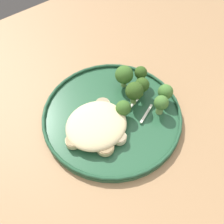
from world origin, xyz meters
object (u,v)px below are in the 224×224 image
object	(u,v)px
seared_scallop_right_edge	(111,123)
broccoli_floret_near_rim	(124,75)
dinner_plate	(112,115)
broccoli_floret_beside_noodles	(134,92)
broccoli_floret_tall_stalk	(123,108)
seared_scallop_front_small	(96,122)
seared_scallop_half_hidden	(106,137)
seared_scallop_rear_pale	(103,105)
broccoli_floret_split_head	(161,104)
broccoli_floret_rear_charred	(141,74)
seared_scallop_tiny_bay	(105,147)
broccoli_floret_center_pile	(164,91)
seared_scallop_center_golden	(73,141)
seared_scallop_left_edge	(121,137)
broccoli_floret_right_tilted	(142,85)

from	to	relation	value
seared_scallop_right_edge	broccoli_floret_near_rim	bearing A→B (deg)	37.88
dinner_plate	broccoli_floret_beside_noodles	bearing A→B (deg)	-4.19
broccoli_floret_tall_stalk	broccoli_floret_beside_noodles	size ratio (longest dim) A/B	0.73
seared_scallop_front_small	broccoli_floret_tall_stalk	world-z (taller)	broccoli_floret_tall_stalk
seared_scallop_half_hidden	broccoli_floret_beside_noodles	world-z (taller)	broccoli_floret_beside_noodles
seared_scallop_rear_pale	broccoli_floret_split_head	size ratio (longest dim) A/B	0.66
broccoli_floret_rear_charred	broccoli_floret_beside_noodles	distance (m)	0.06
seared_scallop_half_hidden	broccoli_floret_beside_noodles	xyz separation A→B (m)	(0.10, 0.04, 0.03)
seared_scallop_front_small	seared_scallop_tiny_bay	distance (m)	0.06
dinner_plate	broccoli_floret_center_pile	world-z (taller)	broccoli_floret_center_pile
seared_scallop_half_hidden	broccoli_floret_near_rim	xyz separation A→B (m)	(0.12, 0.09, 0.02)
broccoli_floret_split_head	seared_scallop_tiny_bay	bearing A→B (deg)	-179.49
seared_scallop_rear_pale	broccoli_floret_near_rim	world-z (taller)	broccoli_floret_near_rim
seared_scallop_half_hidden	broccoli_floret_near_rim	distance (m)	0.15
seared_scallop_center_golden	broccoli_floret_near_rim	xyz separation A→B (m)	(0.17, 0.06, 0.02)
seared_scallop_right_edge	broccoli_floret_beside_noodles	bearing A→B (deg)	13.69
seared_scallop_left_edge	broccoli_floret_center_pile	distance (m)	0.14
seared_scallop_tiny_bay	broccoli_floret_right_tilted	world-z (taller)	broccoli_floret_right_tilted
broccoli_floret_near_rim	broccoli_floret_right_tilted	bearing A→B (deg)	-74.08
seared_scallop_front_small	broccoli_floret_rear_charred	bearing A→B (deg)	12.43
broccoli_floret_right_tilted	broccoli_floret_tall_stalk	bearing A→B (deg)	-163.40
broccoli_floret_tall_stalk	broccoli_floret_rear_charred	bearing A→B (deg)	28.36
seared_scallop_tiny_bay	seared_scallop_right_edge	bearing A→B (deg)	39.58
broccoli_floret_center_pile	broccoli_floret_beside_noodles	bearing A→B (deg)	152.01
broccoli_floret_right_tilted	broccoli_floret_center_pile	world-z (taller)	broccoli_floret_right_tilted
seared_scallop_front_small	seared_scallop_half_hidden	distance (m)	0.04
broccoli_floret_tall_stalk	broccoli_floret_center_pile	distance (m)	0.10
seared_scallop_tiny_bay	broccoli_floret_split_head	distance (m)	0.14
broccoli_floret_rear_charred	broccoli_floret_beside_noodles	bearing A→B (deg)	-144.51
dinner_plate	seared_scallop_center_golden	bearing A→B (deg)	-174.83
dinner_plate	broccoli_floret_rear_charred	distance (m)	0.11
seared_scallop_half_hidden	broccoli_floret_tall_stalk	distance (m)	0.07
seared_scallop_center_golden	seared_scallop_tiny_bay	bearing A→B (deg)	-49.61
dinner_plate	seared_scallop_front_small	world-z (taller)	seared_scallop_front_small
broccoli_floret_split_head	broccoli_floret_center_pile	size ratio (longest dim) A/B	1.06
seared_scallop_right_edge	broccoli_floret_right_tilted	xyz separation A→B (m)	(0.10, 0.03, 0.02)
broccoli_floret_tall_stalk	broccoli_floret_beside_noodles	distance (m)	0.04
seared_scallop_half_hidden	broccoli_floret_right_tilted	xyz separation A→B (m)	(0.13, 0.04, 0.02)
seared_scallop_left_edge	seared_scallop_rear_pale	distance (m)	0.09
seared_scallop_left_edge	seared_scallop_rear_pale	size ratio (longest dim) A/B	0.90
seared_scallop_left_edge	broccoli_floret_rear_charred	bearing A→B (deg)	34.71
broccoli_floret_near_rim	seared_scallop_left_edge	bearing A→B (deg)	-132.01
seared_scallop_tiny_bay	broccoli_floret_center_pile	distance (m)	0.17
seared_scallop_rear_pale	broccoli_floret_center_pile	distance (m)	0.13
broccoli_floret_right_tilted	seared_scallop_tiny_bay	bearing A→B (deg)	-157.27
seared_scallop_center_golden	broccoli_floret_right_tilted	size ratio (longest dim) A/B	0.62
broccoli_floret_split_head	broccoli_floret_rear_charred	bearing A→B (deg)	75.81
seared_scallop_rear_pale	seared_scallop_left_edge	bearing A→B (deg)	-103.38
seared_scallop_left_edge	broccoli_floret_beside_noodles	xyz separation A→B (m)	(0.08, 0.05, 0.03)
broccoli_floret_rear_charred	broccoli_floret_near_rim	xyz separation A→B (m)	(-0.03, 0.02, 0.00)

